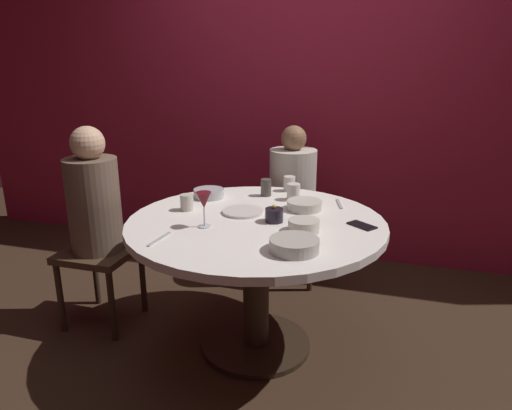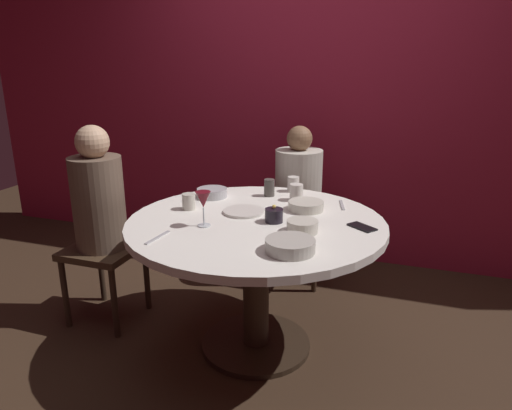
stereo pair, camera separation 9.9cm
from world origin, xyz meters
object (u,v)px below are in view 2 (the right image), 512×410
at_px(cup_by_left_diner, 293,184).
at_px(candle_holder, 274,215).
at_px(dining_table, 256,248).
at_px(bowl_serving_large, 212,193).
at_px(seated_diner_back, 298,187).
at_px(bowl_salad_center, 290,246).
at_px(dinner_plate, 244,211).
at_px(seated_diner_left, 99,205).
at_px(cell_phone, 362,227).
at_px(cup_by_right_diner, 296,192).
at_px(bowl_small_white, 306,206).
at_px(cup_near_candle, 269,188).
at_px(wine_glass, 203,201).
at_px(bowl_sauce_side, 302,226).
at_px(cup_center_front, 189,202).

bearing_deg(cup_by_left_diner, candle_holder, -85.03).
distance_m(dining_table, bowl_serving_large, 0.53).
xyz_separation_m(dining_table, seated_diner_back, (0.00, 0.90, 0.10)).
relative_size(bowl_serving_large, bowl_salad_center, 0.84).
bearing_deg(dinner_plate, seated_diner_left, -173.87).
height_order(cell_phone, cup_by_right_diner, cup_by_right_diner).
distance_m(seated_diner_left, seated_diner_back, 1.32).
xyz_separation_m(seated_diner_left, candle_holder, (1.05, 0.00, 0.05)).
xyz_separation_m(bowl_small_white, cup_near_candle, (-0.27, 0.20, 0.03)).
relative_size(cup_by_left_diner, cup_by_right_diner, 0.97).
bearing_deg(seated_diner_back, bowl_small_white, 17.12).
bearing_deg(cup_near_candle, seated_diner_back, 81.77).
bearing_deg(bowl_salad_center, cup_by_left_diner, 103.65).
distance_m(bowl_serving_large, bowl_small_white, 0.59).
bearing_deg(seated_diner_left, cup_near_candle, 26.48).
bearing_deg(wine_glass, bowl_sauce_side, 8.86).
bearing_deg(dinner_plate, bowl_serving_large, 142.10).
xyz_separation_m(dining_table, bowl_serving_large, (-0.38, 0.31, 0.18)).
distance_m(seated_diner_left, cup_by_left_diner, 1.16).
relative_size(bowl_sauce_side, cup_by_right_diner, 1.56).
bearing_deg(cup_by_left_diner, cup_by_right_diner, -70.29).
bearing_deg(candle_holder, cup_by_left_diner, 94.97).
xyz_separation_m(candle_holder, dinner_plate, (-0.20, 0.09, -0.03)).
bearing_deg(bowl_small_white, seated_diner_left, -168.16).
height_order(bowl_sauce_side, cup_by_right_diner, cup_by_right_diner).
height_order(bowl_serving_large, bowl_sauce_side, bowl_sauce_side).
height_order(dinner_plate, cup_by_left_diner, cup_by_left_diner).
distance_m(dinner_plate, cup_by_right_diner, 0.38).
bearing_deg(cup_center_front, wine_glass, -48.84).
relative_size(bowl_small_white, cup_center_front, 2.19).
relative_size(dining_table, cell_phone, 9.44).
bearing_deg(dinner_plate, cup_center_front, -172.38).
bearing_deg(cup_by_left_diner, dining_table, -94.29).
distance_m(candle_holder, cup_near_candle, 0.47).
height_order(candle_holder, cup_near_candle, cup_near_candle).
bearing_deg(seated_diner_left, cup_by_right_diner, 20.95).
bearing_deg(cup_center_front, seated_diner_left, -174.70).
relative_size(bowl_sauce_side, cup_center_front, 1.70).
relative_size(seated_diner_back, bowl_serving_large, 6.15).
bearing_deg(cup_by_right_diner, bowl_small_white, -59.97).
xyz_separation_m(bowl_small_white, bowl_sauce_side, (0.06, -0.34, 0.00)).
xyz_separation_m(seated_diner_back, cup_by_right_diner, (0.11, -0.50, 0.10)).
relative_size(bowl_small_white, cup_by_left_diner, 2.08).
height_order(bowl_small_white, cup_center_front, cup_center_front).
bearing_deg(candle_holder, dinner_plate, 155.02).
relative_size(seated_diner_left, bowl_small_white, 6.17).
bearing_deg(candle_holder, seated_diner_left, -179.94).
height_order(seated_diner_back, bowl_sauce_side, seated_diner_back).
bearing_deg(cup_by_left_diner, bowl_salad_center, -76.35).
height_order(dinner_plate, bowl_serving_large, bowl_serving_large).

